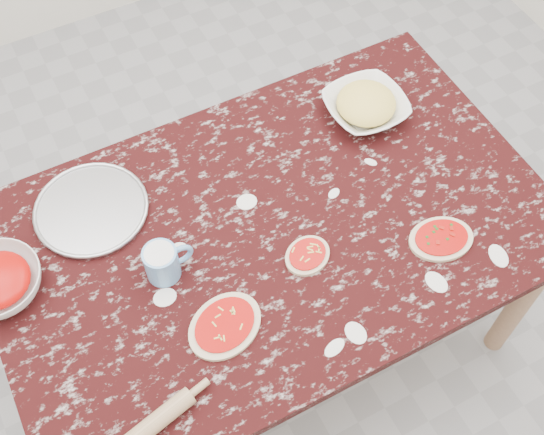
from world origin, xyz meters
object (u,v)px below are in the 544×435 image
at_px(pizza_tray, 91,210).
at_px(cheese_bowl, 365,107).
at_px(flour_mug, 163,262).
at_px(rolling_pin, 152,426).
at_px(worktable, 272,242).

xyz_separation_m(pizza_tray, cheese_bowl, (0.90, -0.05, 0.02)).
xyz_separation_m(flour_mug, rolling_pin, (-0.19, -0.38, -0.03)).
relative_size(worktable, cheese_bowl, 6.35).
relative_size(worktable, pizza_tray, 4.92).
bearing_deg(cheese_bowl, flour_mug, -163.15).
bearing_deg(worktable, flour_mug, 179.18).
distance_m(worktable, rolling_pin, 0.65).
xyz_separation_m(cheese_bowl, rolling_pin, (-0.98, -0.62, -0.01)).
xyz_separation_m(pizza_tray, flour_mug, (0.11, -0.29, 0.05)).
relative_size(pizza_tray, cheese_bowl, 1.29).
distance_m(pizza_tray, flour_mug, 0.31).
bearing_deg(flour_mug, worktable, -0.82).
height_order(worktable, rolling_pin, rolling_pin).
distance_m(flour_mug, rolling_pin, 0.43).
relative_size(cheese_bowl, rolling_pin, 1.08).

